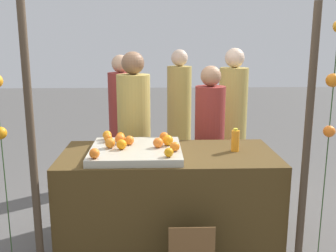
# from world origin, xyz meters

# --- Properties ---
(ground_plane) EXTENTS (24.00, 24.00, 0.00)m
(ground_plane) POSITION_xyz_m (0.00, 0.00, 0.00)
(ground_plane) COLOR #565451
(stall_counter) EXTENTS (1.81, 0.86, 0.86)m
(stall_counter) POSITION_xyz_m (0.00, 0.00, 0.43)
(stall_counter) COLOR #4C3819
(stall_counter) RESTS_ON ground_plane
(orange_tray) EXTENTS (0.75, 0.71, 0.06)m
(orange_tray) POSITION_xyz_m (-0.27, -0.04, 0.89)
(orange_tray) COLOR #B2AD99
(orange_tray) RESTS_ON stall_counter
(orange_0) EXTENTS (0.08, 0.08, 0.08)m
(orange_0) POSITION_xyz_m (-0.39, -0.09, 0.96)
(orange_0) COLOR orange
(orange_0) RESTS_ON orange_tray
(orange_1) EXTENTS (0.08, 0.08, 0.08)m
(orange_1) POSITION_xyz_m (-0.42, 0.19, 0.96)
(orange_1) COLOR orange
(orange_1) RESTS_ON orange_tray
(orange_2) EXTENTS (0.08, 0.08, 0.08)m
(orange_2) POSITION_xyz_m (0.04, -0.16, 0.96)
(orange_2) COLOR orange
(orange_2) RESTS_ON orange_tray
(orange_3) EXTENTS (0.08, 0.08, 0.08)m
(orange_3) POSITION_xyz_m (-0.03, 0.16, 0.96)
(orange_3) COLOR orange
(orange_3) RESTS_ON orange_tray
(orange_4) EXTENTS (0.08, 0.08, 0.08)m
(orange_4) POSITION_xyz_m (-0.09, -0.05, 0.96)
(orange_4) COLOR orange
(orange_4) RESTS_ON orange_tray
(orange_5) EXTENTS (0.07, 0.07, 0.07)m
(orange_5) POSITION_xyz_m (-0.01, -0.31, 0.96)
(orange_5) COLOR orange
(orange_5) RESTS_ON orange_tray
(orange_6) EXTENTS (0.08, 0.08, 0.08)m
(orange_6) POSITION_xyz_m (-0.54, 0.25, 0.96)
(orange_6) COLOR orange
(orange_6) RESTS_ON orange_tray
(orange_7) EXTENTS (0.08, 0.08, 0.08)m
(orange_7) POSITION_xyz_m (-0.33, 0.05, 0.96)
(orange_7) COLOR orange
(orange_7) RESTS_ON orange_tray
(orange_8) EXTENTS (0.08, 0.08, 0.08)m
(orange_8) POSITION_xyz_m (-0.57, -0.33, 0.96)
(orange_8) COLOR orange
(orange_8) RESTS_ON orange_tray
(orange_9) EXTENTS (0.09, 0.09, 0.09)m
(orange_9) POSITION_xyz_m (-0.01, 0.02, 0.97)
(orange_9) COLOR orange
(orange_9) RESTS_ON orange_tray
(orange_10) EXTENTS (0.09, 0.09, 0.09)m
(orange_10) POSITION_xyz_m (-0.41, 0.08, 0.97)
(orange_10) COLOR orange
(orange_10) RESTS_ON orange_tray
(orange_11) EXTENTS (0.09, 0.09, 0.09)m
(orange_11) POSITION_xyz_m (-0.49, -0.04, 0.97)
(orange_11) COLOR orange
(orange_11) RESTS_ON orange_tray
(orange_12) EXTENTS (0.07, 0.07, 0.07)m
(orange_12) POSITION_xyz_m (-0.53, 0.16, 0.96)
(orange_12) COLOR orange
(orange_12) RESTS_ON orange_tray
(juice_bottle) EXTENTS (0.07, 0.07, 0.20)m
(juice_bottle) POSITION_xyz_m (0.57, 0.04, 0.96)
(juice_bottle) COLOR orange
(juice_bottle) RESTS_ON stall_counter
(vendor_left) EXTENTS (0.34, 0.34, 1.69)m
(vendor_left) POSITION_xyz_m (-0.33, 0.74, 0.79)
(vendor_left) COLOR tan
(vendor_left) RESTS_ON ground_plane
(vendor_right) EXTENTS (0.31, 0.31, 1.55)m
(vendor_right) POSITION_xyz_m (0.46, 0.76, 0.72)
(vendor_right) COLOR maroon
(vendor_right) RESTS_ON ground_plane
(crowd_person_0) EXTENTS (0.33, 0.33, 1.63)m
(crowd_person_0) POSITION_xyz_m (-0.53, 1.68, 0.76)
(crowd_person_0) COLOR maroon
(crowd_person_0) RESTS_ON ground_plane
(crowd_person_1) EXTENTS (0.34, 0.34, 1.68)m
(crowd_person_1) POSITION_xyz_m (0.23, 2.16, 0.78)
(crowd_person_1) COLOR tan
(crowd_person_1) RESTS_ON ground_plane
(crowd_person_2) EXTENTS (0.34, 0.34, 1.71)m
(crowd_person_2) POSITION_xyz_m (0.83, 1.43, 0.80)
(crowd_person_2) COLOR tan
(crowd_person_2) RESTS_ON ground_plane
(canopy_post_left) EXTENTS (0.06, 0.06, 2.05)m
(canopy_post_left) POSITION_xyz_m (-0.99, -0.47, 1.03)
(canopy_post_left) COLOR #473828
(canopy_post_left) RESTS_ON ground_plane
(canopy_post_right) EXTENTS (0.06, 0.06, 2.05)m
(canopy_post_right) POSITION_xyz_m (0.99, -0.47, 1.03)
(canopy_post_right) COLOR #473828
(canopy_post_right) RESTS_ON ground_plane
(garland_strand_right) EXTENTS (0.11, 0.10, 1.99)m
(garland_strand_right) POSITION_xyz_m (1.13, -0.50, 1.51)
(garland_strand_right) COLOR #2D4C23
(garland_strand_right) RESTS_ON ground_plane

